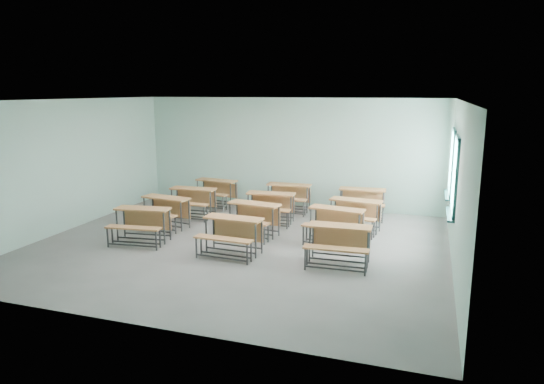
{
  "coord_description": "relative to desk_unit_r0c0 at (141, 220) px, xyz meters",
  "views": [
    {
      "loc": [
        3.96,
        -9.65,
        3.4
      ],
      "look_at": [
        0.38,
        1.2,
        1.0
      ],
      "focal_mm": 32.0,
      "sensor_mm": 36.0,
      "label": 1
    }
  ],
  "objects": [
    {
      "name": "desk_unit_r0c0",
      "position": [
        0.0,
        0.0,
        0.0
      ],
      "size": [
        1.34,
        0.98,
        0.78
      ],
      "rotation": [
        0.0,
        0.0,
        0.12
      ],
      "color": "#B27240",
      "rests_on": "ground"
    },
    {
      "name": "desk_unit_r3c0",
      "position": [
        0.08,
        3.77,
        0.0
      ],
      "size": [
        1.34,
        0.98,
        0.78
      ],
      "rotation": [
        0.0,
        0.0,
        -0.12
      ],
      "color": "#B27240",
      "rests_on": "ground"
    },
    {
      "name": "desk_unit_r0c2",
      "position": [
        4.53,
        -0.03,
        0.0
      ],
      "size": [
        1.28,
        0.89,
        0.78
      ],
      "rotation": [
        0.0,
        0.0,
        0.04
      ],
      "color": "#B27240",
      "rests_on": "ground"
    },
    {
      "name": "desk_unit_r1c2",
      "position": [
        4.18,
        1.36,
        0.0
      ],
      "size": [
        1.35,
        1.0,
        0.78
      ],
      "rotation": [
        0.0,
        0.0,
        -0.14
      ],
      "color": "#B27240",
      "rests_on": "ground"
    },
    {
      "name": "desk_unit_r2c0",
      "position": [
        0.02,
        2.42,
        0.0
      ],
      "size": [
        1.29,
        0.89,
        0.78
      ],
      "rotation": [
        0.0,
        0.0,
        0.05
      ],
      "color": "#B27240",
      "rests_on": "ground"
    },
    {
      "name": "desk_unit_r1c1",
      "position": [
        2.21,
        1.26,
        0.0
      ],
      "size": [
        1.35,
        1.0,
        0.78
      ],
      "rotation": [
        0.0,
        0.0,
        -0.14
      ],
      "color": "#B27240",
      "rests_on": "ground"
    },
    {
      "name": "desk_unit_r2c1",
      "position": [
        2.25,
        2.49,
        0.0
      ],
      "size": [
        1.3,
        0.91,
        0.78
      ],
      "rotation": [
        0.0,
        0.0,
        0.06
      ],
      "color": "#B27240",
      "rests_on": "ground"
    },
    {
      "name": "desk_unit_r3c1",
      "position": [
        2.35,
        3.8,
        0.0
      ],
      "size": [
        1.27,
        0.86,
        0.78
      ],
      "rotation": [
        0.0,
        0.0,
        0.02
      ],
      "color": "#B27240",
      "rests_on": "ground"
    },
    {
      "name": "room",
      "position": [
        2.26,
        0.55,
        1.07
      ],
      "size": [
        9.04,
        8.04,
        3.24
      ],
      "color": "gray",
      "rests_on": "ground"
    },
    {
      "name": "desk_unit_r2c2",
      "position": [
        4.46,
        2.37,
        0.0
      ],
      "size": [
        1.34,
        0.99,
        0.78
      ],
      "rotation": [
        0.0,
        0.0,
        -0.13
      ],
      "color": "#B27240",
      "rests_on": "ground"
    },
    {
      "name": "desk_unit_r0c1",
      "position": [
        2.27,
        -0.13,
        0.0
      ],
      "size": [
        1.29,
        0.9,
        0.78
      ],
      "rotation": [
        0.0,
        0.0,
        -0.05
      ],
      "color": "#B27240",
      "rests_on": "ground"
    },
    {
      "name": "desk_unit_r3c2",
      "position": [
        4.45,
        3.8,
        0.0
      ],
      "size": [
        1.3,
        0.92,
        0.78
      ],
      "rotation": [
        0.0,
        0.0,
        0.06
      ],
      "color": "#B27240",
      "rests_on": "ground"
    },
    {
      "name": "desk_unit_r1c0",
      "position": [
        -0.12,
        1.19,
        0.0
      ],
      "size": [
        1.35,
        1.0,
        0.78
      ],
      "rotation": [
        0.0,
        0.0,
        -0.14
      ],
      "color": "#B27240",
      "rests_on": "ground"
    }
  ]
}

